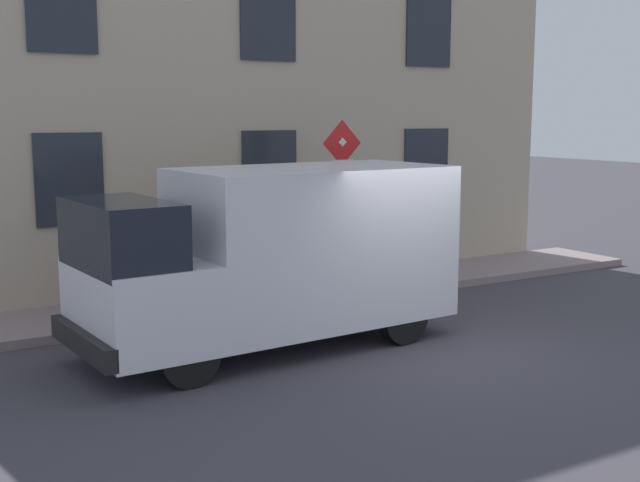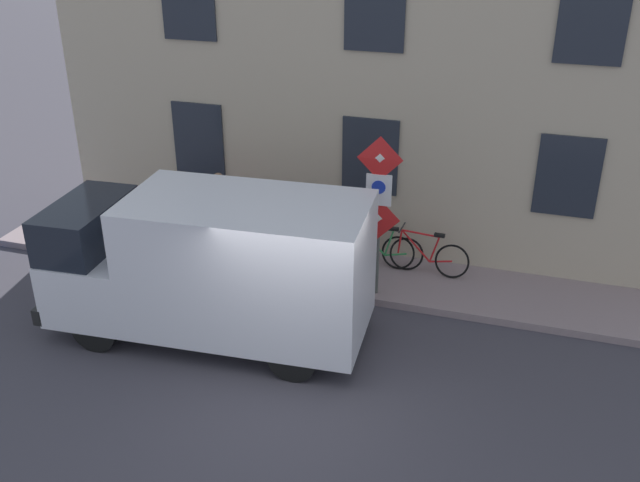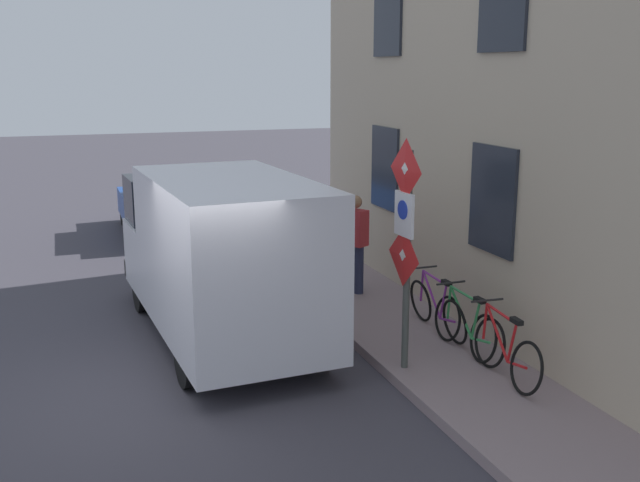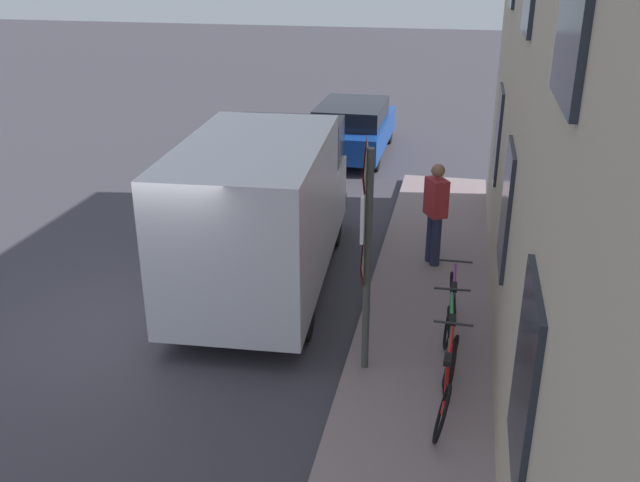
% 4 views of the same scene
% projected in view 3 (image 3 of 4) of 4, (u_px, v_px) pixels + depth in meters
% --- Properties ---
extents(ground_plane, '(80.00, 80.00, 0.00)m').
position_uv_depth(ground_plane, '(175.00, 391.00, 9.38)').
color(ground_plane, '#3D3A43').
extents(sidewalk_slab, '(1.83, 15.19, 0.14)m').
position_uv_depth(sidewalk_slab, '(430.00, 351.00, 10.52)').
color(sidewalk_slab, gray).
rests_on(sidewalk_slab, ground_plane).
extents(building_facade, '(0.75, 13.19, 6.85)m').
position_uv_depth(building_facade, '(521.00, 109.00, 10.18)').
color(building_facade, '#BBAA90').
rests_on(building_facade, ground_plane).
extents(sign_post_stacked, '(0.16, 0.56, 2.88)m').
position_uv_depth(sign_post_stacked, '(405.00, 231.00, 9.36)').
color(sign_post_stacked, '#474C47').
rests_on(sign_post_stacked, sidewalk_slab).
extents(delivery_van, '(2.33, 5.44, 2.50)m').
position_uv_depth(delivery_van, '(220.00, 252.00, 10.97)').
color(delivery_van, white).
rests_on(delivery_van, ground_plane).
extents(parked_hatchback, '(1.76, 4.01, 1.38)m').
position_uv_depth(parked_hatchback, '(161.00, 204.00, 18.28)').
color(parked_hatchback, '#133C94').
rests_on(parked_hatchback, ground_plane).
extents(bicycle_red, '(0.46, 1.72, 0.89)m').
position_uv_depth(bicycle_red, '(504.00, 349.00, 9.39)').
color(bicycle_red, black).
rests_on(bicycle_red, sidewalk_slab).
extents(bicycle_green, '(0.46, 1.71, 0.89)m').
position_uv_depth(bicycle_green, '(468.00, 327.00, 10.20)').
color(bicycle_green, black).
rests_on(bicycle_green, sidewalk_slab).
extents(bicycle_purple, '(0.46, 1.71, 0.89)m').
position_uv_depth(bicycle_purple, '(437.00, 308.00, 11.01)').
color(bicycle_purple, black).
rests_on(bicycle_purple, sidewalk_slab).
extents(pedestrian, '(0.42, 0.48, 1.72)m').
position_uv_depth(pedestrian, '(355.00, 241.00, 12.87)').
color(pedestrian, '#262B47').
rests_on(pedestrian, sidewalk_slab).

